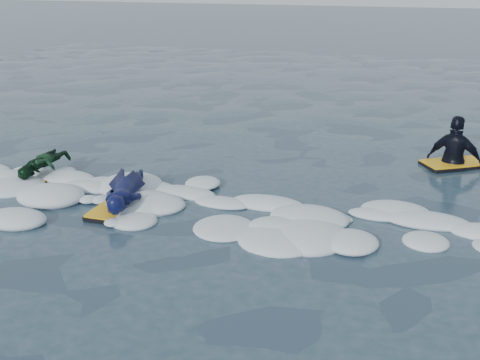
# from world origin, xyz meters

# --- Properties ---
(ground) EXTENTS (120.00, 120.00, 0.00)m
(ground) POSITION_xyz_m (0.00, 0.00, 0.00)
(ground) COLOR #162C36
(ground) RESTS_ON ground
(foam_band) EXTENTS (12.00, 3.10, 0.30)m
(foam_band) POSITION_xyz_m (0.00, 1.03, 0.00)
(foam_band) COLOR white
(foam_band) RESTS_ON ground
(prone_woman_unit) EXTENTS (1.22, 1.91, 0.47)m
(prone_woman_unit) POSITION_xyz_m (-0.71, 0.83, 0.24)
(prone_woman_unit) COLOR black
(prone_woman_unit) RESTS_ON ground
(prone_child_unit) EXTENTS (0.69, 1.28, 0.47)m
(prone_child_unit) POSITION_xyz_m (-2.83, 1.58, 0.24)
(prone_child_unit) COLOR black
(prone_child_unit) RESTS_ON ground
(waiting_rider_unit) EXTENTS (1.43, 1.27, 1.89)m
(waiting_rider_unit) POSITION_xyz_m (4.57, 4.85, 0.09)
(waiting_rider_unit) COLOR black
(waiting_rider_unit) RESTS_ON ground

